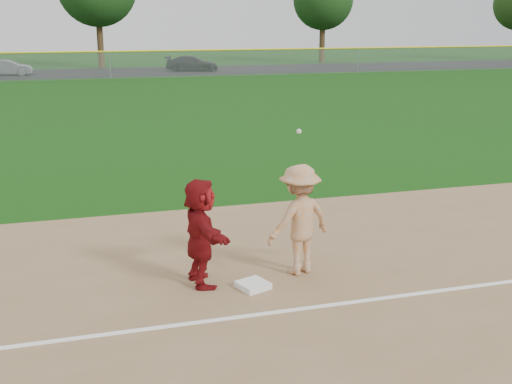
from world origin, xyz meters
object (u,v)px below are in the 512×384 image
object	(u,v)px
base_runner	(201,232)
car_mid	(8,68)
first_base	(253,285)
car_right	(192,63)

from	to	relation	value
base_runner	car_mid	distance (m)	45.09
first_base	car_mid	xyz separation A→B (m)	(-7.07, 45.07, 0.54)
first_base	base_runner	xyz separation A→B (m)	(-0.78, 0.42, 0.86)
first_base	car_right	xyz separation A→B (m)	(7.62, 45.21, 0.58)
car_right	car_mid	bearing A→B (deg)	109.00
car_mid	car_right	xyz separation A→B (m)	(14.69, 0.14, 0.04)
first_base	car_right	size ratio (longest dim) A/B	0.10
car_mid	car_right	distance (m)	14.69
car_mid	car_right	size ratio (longest dim) A/B	0.83
first_base	car_mid	bearing A→B (deg)	98.92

